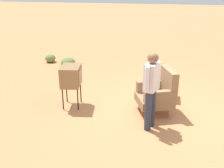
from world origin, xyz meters
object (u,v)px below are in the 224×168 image
object	(u,v)px
armchair	(159,93)
bottle_tall_amber	(163,70)
side_table	(162,78)
person_standing	(151,86)
tv_on_stand	(71,76)
soda_can_red	(159,72)
flower_vase	(156,66)
bottle_short_clear	(156,69)

from	to	relation	value
armchair	bottle_tall_amber	bearing A→B (deg)	176.15
side_table	bottle_tall_amber	distance (m)	0.25
side_table	person_standing	distance (m)	1.72
side_table	tv_on_stand	bearing A→B (deg)	-65.16
tv_on_stand	soda_can_red	world-z (taller)	tv_on_stand
side_table	flower_vase	size ratio (longest dim) A/B	2.39
bottle_short_clear	flower_vase	xyz separation A→B (m)	(-0.10, -0.01, 0.05)
side_table	bottle_short_clear	distance (m)	0.29
bottle_short_clear	person_standing	bearing A→B (deg)	-0.54
bottle_tall_amber	soda_can_red	xyz separation A→B (m)	(-0.04, -0.11, -0.09)
soda_can_red	flower_vase	world-z (taller)	flower_vase
tv_on_stand	flower_vase	bearing A→B (deg)	122.04
soda_can_red	armchair	bearing A→B (deg)	3.13
side_table	soda_can_red	world-z (taller)	soda_can_red
side_table	bottle_tall_amber	xyz separation A→B (m)	(0.06, 0.01, 0.24)
armchair	bottle_tall_amber	xyz separation A→B (m)	(-0.85, 0.06, 0.28)
bottle_tall_amber	soda_can_red	world-z (taller)	bottle_tall_amber
side_table	flower_vase	xyz separation A→B (m)	(-0.24, -0.18, 0.24)
person_standing	armchair	bearing A→B (deg)	169.53
bottle_short_clear	bottle_tall_amber	distance (m)	0.27
armchair	flower_vase	world-z (taller)	armchair
bottle_short_clear	tv_on_stand	bearing A→B (deg)	-60.20
bottle_tall_amber	soda_can_red	distance (m)	0.14
armchair	flower_vase	xyz separation A→B (m)	(-1.15, -0.13, 0.28)
armchair	bottle_short_clear	world-z (taller)	armchair
tv_on_stand	bottle_tall_amber	distance (m)	2.34
armchair	tv_on_stand	size ratio (longest dim) A/B	1.03
person_standing	bottle_short_clear	size ratio (longest dim) A/B	8.20
armchair	soda_can_red	xyz separation A→B (m)	(-0.89, -0.05, 0.20)
soda_can_red	flower_vase	bearing A→B (deg)	-161.45
person_standing	tv_on_stand	bearing A→B (deg)	-109.21
tv_on_stand	person_standing	size ratio (longest dim) A/B	0.63
person_standing	bottle_tall_amber	bearing A→B (deg)	173.02
tv_on_stand	bottle_short_clear	xyz separation A→B (m)	(-1.13, 1.97, -0.05)
tv_on_stand	soda_can_red	bearing A→B (deg)	115.43
side_table	soda_can_red	size ratio (longest dim) A/B	5.19
soda_can_red	tv_on_stand	bearing A→B (deg)	-64.57
bottle_tall_amber	flower_vase	distance (m)	0.35
bottle_short_clear	bottle_tall_amber	xyz separation A→B (m)	(0.20, 0.18, 0.05)
person_standing	bottle_short_clear	bearing A→B (deg)	179.46
tv_on_stand	flower_vase	world-z (taller)	tv_on_stand
person_standing	bottle_tall_amber	xyz separation A→B (m)	(-1.61, 0.20, -0.16)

